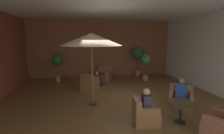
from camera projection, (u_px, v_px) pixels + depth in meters
name	position (u px, v px, depth m)	size (l,w,h in m)	color
ground_plane	(114.00, 100.00, 7.17)	(9.51, 9.52, 0.02)	brown
wall_back_brick	(101.00, 49.00, 11.45)	(9.51, 0.08, 3.72)	brown
wall_right_plain	(218.00, 54.00, 7.64)	(0.08, 9.52, 3.72)	silver
ceiling_slab	(114.00, 6.00, 6.55)	(9.51, 9.52, 0.06)	silver
cafe_table_front_left	(99.00, 78.00, 9.40)	(0.66, 0.66, 0.62)	black
armchair_front_left_north	(104.00, 76.00, 10.46)	(1.05, 1.03, 0.86)	brown
armchair_front_left_east	(90.00, 84.00, 8.45)	(0.98, 0.98, 0.84)	brown
cafe_table_front_right	(181.00, 107.00, 5.21)	(0.84, 0.84, 0.62)	black
armchair_front_right_north	(145.00, 114.00, 5.18)	(0.81, 0.78, 0.79)	brown
armchair_front_right_east	(222.00, 126.00, 4.41)	(0.99, 0.99, 0.90)	brown
armchair_front_right_south	(181.00, 101.00, 6.26)	(1.10, 1.10, 0.84)	#865F44
patio_umbrella_tall_red	(92.00, 40.00, 6.30)	(2.26, 2.26, 2.74)	#2D2D2D
potted_tree_left_corner	(146.00, 62.00, 10.34)	(0.58, 0.58, 1.62)	#AA6D4B
potted_tree_mid_left	(138.00, 55.00, 11.49)	(0.82, 0.82, 2.00)	#A1634E
potted_tree_mid_right	(57.00, 62.00, 10.05)	(0.66, 0.66, 1.65)	#A9664B
patron_blue_shirt	(146.00, 101.00, 5.11)	(0.26, 0.37, 0.69)	#343245
patron_by_window	(181.00, 89.00, 6.15)	(0.44, 0.39, 0.71)	#2748A0
iced_drink_cup	(97.00, 73.00, 9.29)	(0.08, 0.08, 0.11)	white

